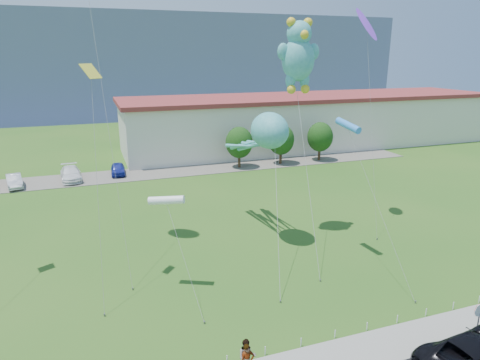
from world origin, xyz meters
The scene contains 20 objects.
ground centered at (0.00, 0.00, 0.00)m, with size 160.00×160.00×0.00m, color #295818.
parking_strip centered at (0.00, 35.00, 0.03)m, with size 70.00×6.00×0.06m, color #59544C.
hill_ridge centered at (0.00, 120.00, 12.50)m, with size 160.00×50.00×25.00m, color slate.
warehouse centered at (26.00, 44.00, 4.12)m, with size 61.00×15.00×8.20m.
stop_sign centered at (9.50, -4.21, 1.87)m, with size 0.80×0.07×2.50m.
rope_fence centered at (0.00, -1.30, 0.25)m, with size 26.05×0.05×0.50m.
tree_near centered at (10.00, 34.00, 3.39)m, with size 3.60×3.60×5.47m.
tree_mid centered at (16.00, 34.00, 3.39)m, with size 3.60×3.60×5.47m.
tree_far centered at (22.00, 34.00, 3.39)m, with size 3.60×3.60×5.47m.
suv centered at (8.05, -5.69, 0.93)m, with size 2.89×6.27×1.74m, color black.
pedestrian_right centered at (-2.34, -2.27, 0.99)m, with size 0.87×0.68×1.79m, color gray.
parked_car_silver centered at (-16.86, 34.11, 0.77)m, with size 1.51×4.33×1.43m, color silver.
parked_car_white centered at (-10.91, 34.96, 0.84)m, with size 2.19×5.39×1.56m, color white.
parked_car_blue centered at (-5.44, 35.67, 0.76)m, with size 1.66×4.13×1.41m, color navy.
octopus_kite centered at (4.43, 12.29, 8.35)m, with size 4.16×14.61×10.37m.
teddy_bear_kite centered at (7.19, 12.38, 14.49)m, with size 3.72×9.37×17.09m.
small_kite_white centered at (-4.23, 6.77, 5.89)m, with size 1.34×5.74×6.37m.
small_kite_purple centered at (13.90, 13.48, 16.46)m, with size 1.95×5.84×17.53m.
small_kite_cyan centered at (8.64, 7.24, 9.66)m, with size 1.05×8.51×10.18m.
small_kite_yellow centered at (-7.93, 8.71, 11.87)m, with size 1.29×5.12×13.95m.
Camera 1 is at (-8.18, -17.90, 14.46)m, focal length 32.00 mm.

